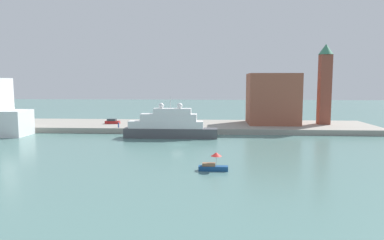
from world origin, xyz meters
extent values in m
plane|color=slate|center=(0.00, 0.00, 0.00)|extent=(400.00, 400.00, 0.00)
cube|color=gray|center=(0.00, 27.74, 0.74)|extent=(110.00, 23.49, 1.49)
cube|color=#4C4C51|center=(-2.81, 9.93, 1.23)|extent=(23.65, 3.65, 2.47)
cube|color=white|center=(-4.00, 9.93, 3.38)|extent=(18.92, 3.36, 1.82)
cube|color=white|center=(-3.29, 9.93, 5.20)|extent=(14.19, 3.07, 1.83)
cube|color=white|center=(-2.34, 9.93, 6.81)|extent=(9.46, 2.77, 1.39)
cylinder|color=silver|center=(-2.81, 9.93, 8.99)|extent=(0.16, 0.16, 2.97)
sphere|color=white|center=(-0.45, 9.93, 8.20)|extent=(1.38, 1.38, 1.38)
sphere|color=white|center=(-5.18, 9.93, 8.20)|extent=(1.38, 1.38, 1.38)
cube|color=navy|center=(8.12, -22.90, 0.38)|extent=(4.73, 1.22, 0.76)
cube|color=#8C6647|center=(7.41, -22.90, 1.01)|extent=(2.08, 0.98, 0.49)
cylinder|color=#B2B2B2|center=(8.59, -22.90, 1.57)|extent=(0.06, 0.06, 1.62)
cone|color=red|center=(8.59, -22.90, 2.69)|extent=(1.74, 1.74, 0.61)
cube|color=#93513D|center=(25.82, 30.05, 9.07)|extent=(14.80, 13.97, 15.16)
cube|color=brown|center=(40.94, 29.28, 11.82)|extent=(3.32, 3.32, 20.66)
cone|color=#387A5B|center=(40.94, 29.28, 23.69)|extent=(4.32, 4.32, 3.09)
cube|color=#B21E1E|center=(-22.68, 26.58, 1.91)|extent=(4.35, 1.82, 0.84)
cube|color=#262D33|center=(-22.90, 26.58, 2.65)|extent=(2.61, 1.64, 0.64)
cylinder|color=#334C8C|center=(-18.35, 17.51, 2.17)|extent=(0.36, 0.36, 1.36)
sphere|color=tan|center=(-18.35, 17.51, 2.97)|extent=(0.24, 0.24, 0.24)
cylinder|color=black|center=(4.19, 17.73, 1.83)|extent=(0.38, 0.38, 0.69)
camera|label=1|loc=(8.23, -78.73, 14.29)|focal=33.16mm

